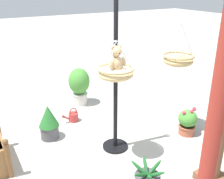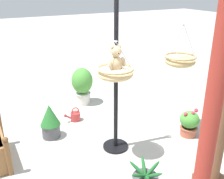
{
  "view_description": "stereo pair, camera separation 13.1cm",
  "coord_description": "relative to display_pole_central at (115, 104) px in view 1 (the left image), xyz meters",
  "views": [
    {
      "loc": [
        1.93,
        3.39,
        2.69
      ],
      "look_at": [
        0.02,
        0.1,
        1.16
      ],
      "focal_mm": 42.48,
      "sensor_mm": 36.0,
      "label": 1
    },
    {
      "loc": [
        1.82,
        3.45,
        2.69
      ],
      "look_at": [
        0.02,
        0.1,
        1.16
      ],
      "focal_mm": 42.48,
      "sensor_mm": 36.0,
      "label": 2
    }
  ],
  "objects": [
    {
      "name": "ground_plane",
      "position": [
        0.11,
        0.0,
        -0.84
      ],
      "size": [
        40.0,
        40.0,
        0.0
      ],
      "primitive_type": "plane",
      "color": "#ADAAA3"
    },
    {
      "name": "teddy_bear",
      "position": [
        0.15,
        0.27,
        0.81
      ],
      "size": [
        0.29,
        0.26,
        0.42
      ],
      "color": "tan"
    },
    {
      "name": "potted_plant_small_succulent",
      "position": [
        -1.4,
        0.31,
        -0.58
      ],
      "size": [
        0.36,
        0.36,
        0.54
      ],
      "color": "#AD563D",
      "rests_on": "ground"
    },
    {
      "name": "display_pole_central",
      "position": [
        0.0,
        0.0,
        0.0
      ],
      "size": [
        0.44,
        0.44,
        2.64
      ],
      "color": "black",
      "rests_on": "ground"
    },
    {
      "name": "greenhouse_pillar_right",
      "position": [
        0.11,
        1.99,
        0.59
      ],
      "size": [
        0.31,
        0.31,
        2.97
      ],
      "color": "#9E2D23",
      "rests_on": "ground"
    },
    {
      "name": "hanging_basket_left_high",
      "position": [
        -1.28,
        0.03,
        0.58
      ],
      "size": [
        0.56,
        0.56,
        0.75
      ],
      "color": "tan"
    },
    {
      "name": "watering_can",
      "position": [
        0.27,
        -1.26,
        -0.74
      ],
      "size": [
        0.35,
        0.2,
        0.3
      ],
      "color": "#B23333",
      "rests_on": "ground"
    },
    {
      "name": "potted_plant_bushy_green",
      "position": [
        0.89,
        -0.87,
        -0.51
      ],
      "size": [
        0.37,
        0.37,
        0.66
      ],
      "color": "#4C4C51",
      "rests_on": "ground"
    },
    {
      "name": "potted_plant_conical_shrub",
      "position": [
        -0.2,
        -1.98,
        -0.36
      ],
      "size": [
        0.49,
        0.49,
        0.88
      ],
      "color": "beige",
      "rests_on": "ground"
    },
    {
      "name": "hanging_basket_with_teddy",
      "position": [
        0.15,
        0.25,
        0.63
      ],
      "size": [
        0.55,
        0.55,
        0.58
      ],
      "color": "tan"
    }
  ]
}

